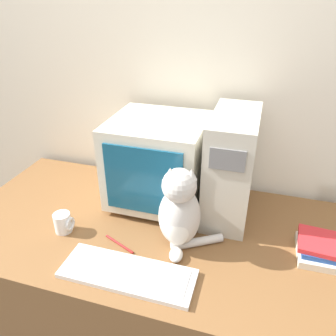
# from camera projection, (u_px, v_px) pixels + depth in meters

# --- Properties ---
(wall_back) EXTENTS (7.00, 0.05, 2.50)m
(wall_back) POSITION_uv_depth(u_px,v_px,m) (179.00, 83.00, 1.59)
(wall_back) COLOR beige
(wall_back) RESTS_ON ground_plane
(desk) EXTENTS (1.68, 0.85, 0.75)m
(desk) POSITION_uv_depth(u_px,v_px,m) (150.00, 286.00, 1.60)
(desk) COLOR brown
(desk) RESTS_ON ground_plane
(crt_monitor) EXTENTS (0.41, 0.40, 0.41)m
(crt_monitor) POSITION_uv_depth(u_px,v_px,m) (158.00, 161.00, 1.49)
(crt_monitor) COLOR beige
(crt_monitor) RESTS_ON desk
(computer_tower) EXTENTS (0.19, 0.40, 0.47)m
(computer_tower) POSITION_uv_depth(u_px,v_px,m) (231.00, 166.00, 1.41)
(computer_tower) COLOR beige
(computer_tower) RESTS_ON desk
(keyboard) EXTENTS (0.49, 0.17, 0.02)m
(keyboard) POSITION_uv_depth(u_px,v_px,m) (128.00, 273.00, 1.17)
(keyboard) COLOR silver
(keyboard) RESTS_ON desk
(cat) EXTENTS (0.27, 0.24, 0.36)m
(cat) POSITION_uv_depth(u_px,v_px,m) (180.00, 212.00, 1.25)
(cat) COLOR silver
(cat) RESTS_ON desk
(book_stack) EXTENTS (0.16, 0.19, 0.07)m
(book_stack) POSITION_uv_depth(u_px,v_px,m) (317.00, 248.00, 1.25)
(book_stack) COLOR beige
(book_stack) RESTS_ON desk
(pen) EXTENTS (0.15, 0.07, 0.01)m
(pen) POSITION_uv_depth(u_px,v_px,m) (119.00, 244.00, 1.31)
(pen) COLOR maroon
(pen) RESTS_ON desk
(mug) EXTENTS (0.08, 0.07, 0.09)m
(mug) POSITION_uv_depth(u_px,v_px,m) (63.00, 223.00, 1.37)
(mug) COLOR white
(mug) RESTS_ON desk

